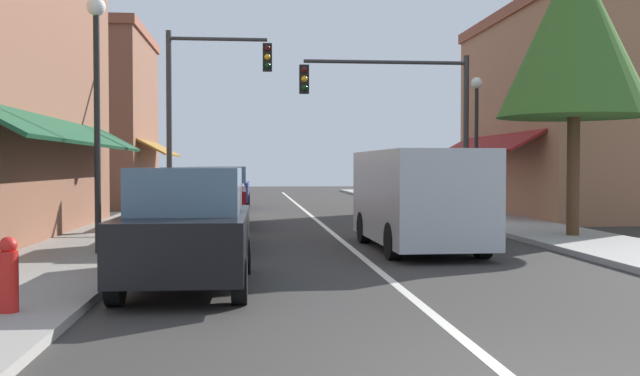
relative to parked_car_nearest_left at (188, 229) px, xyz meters
The scene contains 18 objects.
ground_plane 13.16m from the parked_car_nearest_left, 76.34° to the left, with size 80.00×80.00×0.00m, color #33302D.
sidewalk_left 13.01m from the parked_car_nearest_left, 100.65° to the left, with size 2.60×56.00×0.12m, color gray.
sidewalk_right 15.41m from the parked_car_nearest_left, 56.03° to the left, with size 2.60×56.00×0.12m, color #A39E99.
lane_center_stripe 13.16m from the parked_car_nearest_left, 76.34° to the left, with size 0.14×52.00×0.01m, color silver.
storefront_right_block 19.45m from the parked_car_nearest_left, 50.10° to the left, with size 6.20×10.20×7.39m.
storefront_far_left 23.71m from the parked_car_nearest_left, 104.54° to the left, with size 5.73×8.20×7.82m.
parked_car_nearest_left is the anchor object (origin of this frame).
parked_car_second_left 5.11m from the parked_car_nearest_left, 91.63° to the left, with size 1.81×4.12×1.77m.
parked_car_third_left 10.69m from the parked_car_nearest_left, 90.42° to the left, with size 1.82×4.12×1.77m.
parked_car_far_left 15.81m from the parked_car_nearest_left, 90.58° to the left, with size 1.85×4.13×1.77m.
parked_car_distant_left 20.21m from the parked_car_nearest_left, 90.02° to the left, with size 1.83×4.12×1.77m.
van_in_lane 6.34m from the parked_car_nearest_left, 45.06° to the left, with size 2.09×5.22×2.12m.
traffic_signal_mast_arm 13.94m from the parked_car_nearest_left, 64.28° to the left, with size 5.53×0.50×5.37m.
traffic_signal_left_corner 13.61m from the parked_car_nearest_left, 92.76° to the left, with size 3.42×0.50×6.17m.
street_lamp_left_near 4.74m from the parked_car_nearest_left, 119.66° to the left, with size 0.36×0.36×5.01m.
street_lamp_right_mid 14.32m from the parked_car_nearest_left, 55.44° to the left, with size 0.36×0.36×4.58m.
tree_right_near 11.41m from the parked_car_nearest_left, 35.33° to the left, with size 3.67×3.67×7.01m.
fire_hydrant 2.89m from the parked_car_nearest_left, 130.12° to the right, with size 0.22×0.22×0.87m.
Camera 1 is at (-2.19, -5.58, 1.80)m, focal length 41.00 mm.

